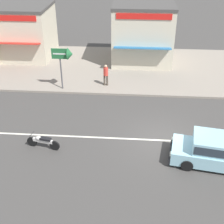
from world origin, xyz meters
TOP-DOWN VIEW (x-y plane):
  - ground_plane at (0.00, 0.00)m, footprint 160.00×160.00m
  - lane_centre_stripe at (0.00, 0.00)m, footprint 50.40×0.14m
  - kerb_strip at (0.00, 10.27)m, footprint 68.00×10.00m
  - minivan_pale_blue_0 at (2.59, -1.80)m, footprint 4.72×2.53m
  - motorcycle_0 at (-6.57, -1.18)m, footprint 1.89×0.63m
  - arrow_signboard at (-6.43, 5.78)m, footprint 1.50×0.82m
  - pedestrian_near_clock at (-3.87, 6.61)m, footprint 0.34×0.34m
  - shopfront_corner_warung at (-1.20, 12.04)m, footprint 5.11×5.60m
  - shopfront_far_kios at (-12.00, 12.40)m, footprint 5.46×5.62m

SIDE VIEW (x-z plane):
  - ground_plane at x=0.00m, z-range 0.00..0.00m
  - lane_centre_stripe at x=0.00m, z-range 0.00..0.01m
  - kerb_strip at x=0.00m, z-range 0.00..0.15m
  - motorcycle_0 at x=-6.57m, z-range 0.03..0.82m
  - minivan_pale_blue_0 at x=2.59m, z-range 0.06..1.63m
  - pedestrian_near_clock at x=-3.87m, z-range 0.28..1.91m
  - shopfront_far_kios at x=-12.00m, z-range 0.16..4.70m
  - shopfront_corner_warung at x=-1.20m, z-range 0.16..5.11m
  - arrow_signboard at x=-6.43m, z-range 1.18..4.29m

